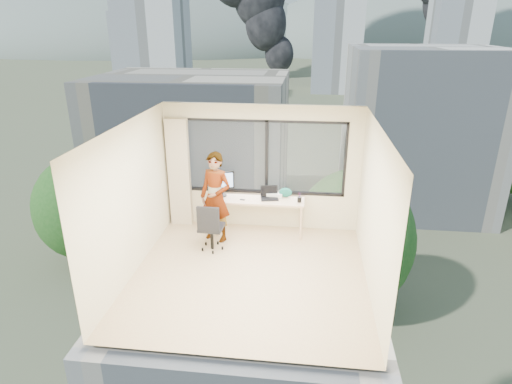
# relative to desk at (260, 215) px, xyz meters

# --- Properties ---
(floor) EXTENTS (4.00, 4.00, 0.01)m
(floor) POSITION_rel_desk_xyz_m (0.00, -1.66, -0.38)
(floor) COLOR tan
(floor) RESTS_ON ground
(ceiling) EXTENTS (4.00, 4.00, 0.01)m
(ceiling) POSITION_rel_desk_xyz_m (0.00, -1.66, 2.23)
(ceiling) COLOR white
(ceiling) RESTS_ON ground
(wall_front) EXTENTS (4.00, 0.01, 2.60)m
(wall_front) POSITION_rel_desk_xyz_m (0.00, -3.66, 0.93)
(wall_front) COLOR beige
(wall_front) RESTS_ON ground
(wall_left) EXTENTS (0.01, 4.00, 2.60)m
(wall_left) POSITION_rel_desk_xyz_m (-2.00, -1.66, 0.93)
(wall_left) COLOR beige
(wall_left) RESTS_ON ground
(wall_right) EXTENTS (0.01, 4.00, 2.60)m
(wall_right) POSITION_rel_desk_xyz_m (2.00, -1.66, 0.93)
(wall_right) COLOR beige
(wall_right) RESTS_ON ground
(window_wall) EXTENTS (3.30, 0.16, 1.55)m
(window_wall) POSITION_rel_desk_xyz_m (0.05, 0.34, 1.15)
(window_wall) COLOR black
(window_wall) RESTS_ON ground
(curtain) EXTENTS (0.45, 0.14, 2.30)m
(curtain) POSITION_rel_desk_xyz_m (-1.72, 0.22, 0.77)
(curtain) COLOR #C4B499
(curtain) RESTS_ON floor
(desk) EXTENTS (1.80, 0.60, 0.75)m
(desk) POSITION_rel_desk_xyz_m (0.00, 0.00, 0.00)
(desk) COLOR beige
(desk) RESTS_ON floor
(chair) EXTENTS (0.52, 0.52, 0.98)m
(chair) POSITION_rel_desk_xyz_m (-0.83, -0.83, 0.11)
(chair) COLOR black
(chair) RESTS_ON floor
(person) EXTENTS (0.76, 0.63, 1.80)m
(person) POSITION_rel_desk_xyz_m (-0.82, -0.41, 0.53)
(person) COLOR #2D2D33
(person) RESTS_ON floor
(monitor) EXTENTS (0.55, 0.24, 0.53)m
(monitor) POSITION_rel_desk_xyz_m (-0.80, 0.06, 0.64)
(monitor) COLOR black
(monitor) RESTS_ON desk
(game_console) EXTENTS (0.34, 0.29, 0.08)m
(game_console) POSITION_rel_desk_xyz_m (0.29, 0.20, 0.41)
(game_console) COLOR white
(game_console) RESTS_ON desk
(laptop) EXTENTS (0.41, 0.43, 0.23)m
(laptop) POSITION_rel_desk_xyz_m (0.20, -0.00, 0.49)
(laptop) COLOR black
(laptop) RESTS_ON desk
(cellphone) EXTENTS (0.11, 0.07, 0.01)m
(cellphone) POSITION_rel_desk_xyz_m (-0.34, -0.11, 0.38)
(cellphone) COLOR black
(cellphone) RESTS_ON desk
(pen_cup) EXTENTS (0.08, 0.08, 0.10)m
(pen_cup) POSITION_rel_desk_xyz_m (0.80, -0.09, 0.43)
(pen_cup) COLOR black
(pen_cup) RESTS_ON desk
(handbag) EXTENTS (0.27, 0.15, 0.20)m
(handbag) POSITION_rel_desk_xyz_m (0.51, 0.15, 0.47)
(handbag) COLOR #0C4843
(handbag) RESTS_ON desk
(exterior_ground) EXTENTS (400.00, 400.00, 0.04)m
(exterior_ground) POSITION_rel_desk_xyz_m (0.00, 118.34, -14.38)
(exterior_ground) COLOR #515B3D
(exterior_ground) RESTS_ON ground
(near_bldg_a) EXTENTS (16.00, 12.00, 14.00)m
(near_bldg_a) POSITION_rel_desk_xyz_m (-9.00, 28.34, -7.38)
(near_bldg_a) COLOR beige
(near_bldg_a) RESTS_ON exterior_ground
(near_bldg_b) EXTENTS (14.00, 13.00, 16.00)m
(near_bldg_b) POSITION_rel_desk_xyz_m (12.00, 36.34, -6.38)
(near_bldg_b) COLOR white
(near_bldg_b) RESTS_ON exterior_ground
(far_tower_a) EXTENTS (14.00, 14.00, 28.00)m
(far_tower_a) POSITION_rel_desk_xyz_m (-35.00, 93.34, -0.38)
(far_tower_a) COLOR silver
(far_tower_a) RESTS_ON exterior_ground
(far_tower_b) EXTENTS (13.00, 13.00, 30.00)m
(far_tower_b) POSITION_rel_desk_xyz_m (8.00, 118.34, 0.62)
(far_tower_b) COLOR silver
(far_tower_b) RESTS_ON exterior_ground
(far_tower_c) EXTENTS (15.00, 15.00, 26.00)m
(far_tower_c) POSITION_rel_desk_xyz_m (45.00, 138.34, -1.38)
(far_tower_c) COLOR silver
(far_tower_c) RESTS_ON exterior_ground
(far_tower_d) EXTENTS (16.00, 14.00, 22.00)m
(far_tower_d) POSITION_rel_desk_xyz_m (-60.00, 148.34, -3.38)
(far_tower_d) COLOR silver
(far_tower_d) RESTS_ON exterior_ground
(hill_a) EXTENTS (288.00, 216.00, 90.00)m
(hill_a) POSITION_rel_desk_xyz_m (-120.00, 318.34, -14.38)
(hill_a) COLOR slate
(hill_a) RESTS_ON exterior_ground
(hill_b) EXTENTS (300.00, 220.00, 96.00)m
(hill_b) POSITION_rel_desk_xyz_m (100.00, 318.34, -14.38)
(hill_b) COLOR slate
(hill_b) RESTS_ON exterior_ground
(tree_a) EXTENTS (7.00, 7.00, 8.00)m
(tree_a) POSITION_rel_desk_xyz_m (-16.00, 20.34, -10.38)
(tree_a) COLOR #1E521B
(tree_a) RESTS_ON exterior_ground
(tree_b) EXTENTS (7.60, 7.60, 9.00)m
(tree_b) POSITION_rel_desk_xyz_m (4.00, 16.34, -9.88)
(tree_b) COLOR #1E521B
(tree_b) RESTS_ON exterior_ground
(tree_c) EXTENTS (8.40, 8.40, 10.00)m
(tree_c) POSITION_rel_desk_xyz_m (22.00, 38.34, -9.38)
(tree_c) COLOR #1E521B
(tree_c) RESTS_ON exterior_ground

